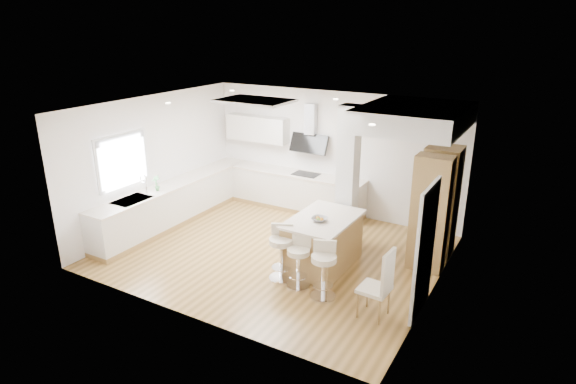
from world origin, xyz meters
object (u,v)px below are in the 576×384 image
Objects in this scene: bar_stool_a at (281,250)px; bar_stool_b at (299,259)px; dining_chair at (381,282)px; bar_stool_c at (324,267)px; peninsula at (323,242)px.

bar_stool_a reaches higher than bar_stool_b.
bar_stool_b is 1.51m from dining_chair.
dining_chair is (1.49, -0.21, 0.11)m from bar_stool_b.
bar_stool_a is 0.40m from bar_stool_b.
bar_stool_a is 1.03× the size of bar_stool_c.
bar_stool_a is 1.10× the size of bar_stool_b.
dining_chair is at bearing -12.90° from bar_stool_b.
peninsula is 1.60× the size of bar_stool_a.
bar_stool_c is (0.89, -0.18, -0.02)m from bar_stool_a.
dining_chair reaches higher than peninsula.
peninsula is 1.82m from dining_chair.
peninsula is at bearing 147.48° from dining_chair.
dining_chair reaches higher than bar_stool_c.
bar_stool_a is at bearing -116.99° from peninsula.
bar_stool_c is at bearing -35.80° from bar_stool_a.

